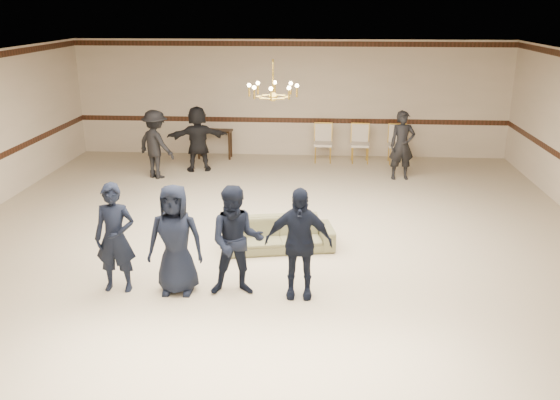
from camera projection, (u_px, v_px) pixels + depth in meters
The scene contains 16 objects.
room at pixel (268, 164), 9.69m from camera, with size 12.01×14.01×3.21m.
chair_rail at pixel (290, 120), 16.49m from camera, with size 12.00×0.02×0.14m, color #3A1C11.
crown_molding at pixel (291, 44), 15.83m from camera, with size 12.00×0.02×0.14m, color #3A1C11.
chandelier at pixel (273, 78), 10.24m from camera, with size 0.94×0.94×0.89m, color gold, non-canonical shape.
boy_a at pixel (115, 238), 8.65m from camera, with size 0.61×0.40×1.67m, color black.
boy_b at pixel (175, 240), 8.59m from camera, with size 0.81×0.53×1.67m, color black.
boy_c at pixel (237, 241), 8.53m from camera, with size 0.81×0.63×1.67m, color black.
boy_d at pixel (298, 243), 8.47m from camera, with size 0.98×0.41×1.67m, color black.
settee at pixel (280, 234), 10.30m from camera, with size 1.87×0.73×0.55m, color #6C6D48.
adult_left at pixel (156, 144), 14.37m from camera, with size 1.09×0.62×1.68m, color black.
adult_mid at pixel (198, 139), 14.97m from camera, with size 1.56×0.50×1.68m, color black.
adult_right at pixel (402, 145), 14.26m from camera, with size 0.61×0.40×1.68m, color black.
banquet_chair_left at pixel (323, 144), 15.93m from camera, with size 0.49×0.49×1.01m, color beige, non-canonical shape.
banquet_chair_mid at pixel (360, 144), 15.86m from camera, with size 0.49×0.49×1.01m, color beige, non-canonical shape.
banquet_chair_right at pixel (398, 145), 15.80m from camera, with size 0.49×0.49×1.01m, color beige, non-canonical shape.
console_table at pixel (215, 144), 16.35m from camera, with size 0.96×0.41×0.81m, color black.
Camera 1 is at (0.85, -9.35, 4.11)m, focal length 37.74 mm.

